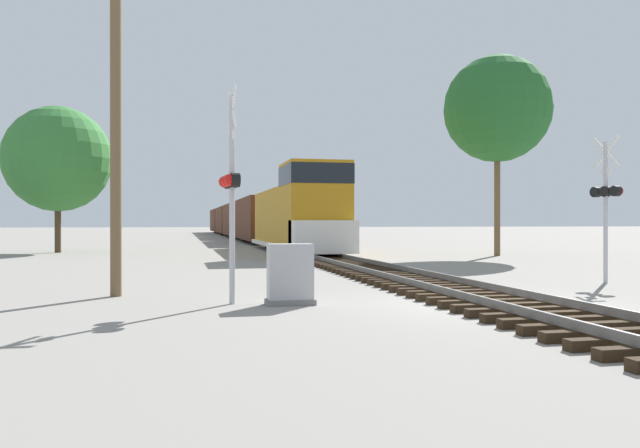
% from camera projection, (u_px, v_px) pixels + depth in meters
% --- Properties ---
extents(ground_plane, '(400.00, 400.00, 0.00)m').
position_uv_depth(ground_plane, '(492.00, 305.00, 12.99)').
color(ground_plane, gray).
extents(rail_track_bed, '(2.60, 160.00, 0.31)m').
position_uv_depth(rail_track_bed, '(492.00, 299.00, 12.99)').
color(rail_track_bed, black).
rests_on(rail_track_bed, ground).
extents(freight_train, '(2.99, 80.59, 4.59)m').
position_uv_depth(freight_train, '(242.00, 220.00, 65.91)').
color(freight_train, '#B77A14').
rests_on(freight_train, ground).
extents(crossing_signal_near, '(0.40, 1.01, 4.58)m').
position_uv_depth(crossing_signal_near, '(231.00, 184.00, 13.15)').
color(crossing_signal_near, '#B7B7BC').
rests_on(crossing_signal_near, ground).
extents(crossing_signal_far, '(0.47, 1.02, 4.17)m').
position_uv_depth(crossing_signal_far, '(606.00, 197.00, 17.71)').
color(crossing_signal_far, '#B7B7BC').
rests_on(crossing_signal_far, ground).
extents(relay_cabinet, '(1.02, 0.51, 1.28)m').
position_uv_depth(relay_cabinet, '(290.00, 275.00, 13.04)').
color(relay_cabinet, slate).
rests_on(relay_cabinet, ground).
extents(utility_pole, '(1.80, 0.26, 8.41)m').
position_uv_depth(utility_pole, '(116.00, 109.00, 14.51)').
color(utility_pole, brown).
rests_on(utility_pole, ground).
extents(tree_far_right, '(5.45, 5.45, 10.26)m').
position_uv_depth(tree_far_right, '(497.00, 109.00, 31.88)').
color(tree_far_right, brown).
rests_on(tree_far_right, ground).
extents(tree_mid_background, '(5.95, 5.95, 8.28)m').
position_uv_depth(tree_mid_background, '(58.00, 159.00, 35.24)').
color(tree_mid_background, '#473521').
rests_on(tree_mid_background, ground).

